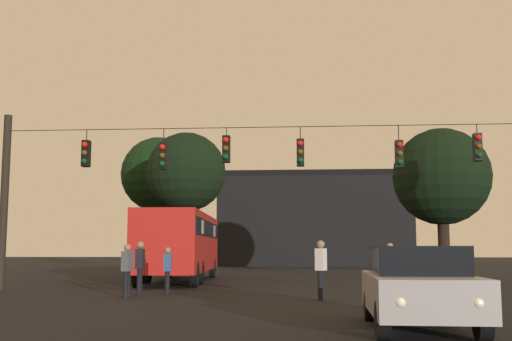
% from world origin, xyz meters
% --- Properties ---
extents(ground_plane, '(168.00, 168.00, 0.00)m').
position_xyz_m(ground_plane, '(0.00, 24.50, 0.00)').
color(ground_plane, black).
rests_on(ground_plane, ground).
extents(overhead_signal_span, '(19.52, 0.44, 6.31)m').
position_xyz_m(overhead_signal_span, '(0.02, 15.87, 3.82)').
color(overhead_signal_span, black).
rests_on(overhead_signal_span, ground).
extents(city_bus, '(3.15, 11.13, 3.00)m').
position_xyz_m(city_bus, '(-4.48, 22.54, 1.87)').
color(city_bus, '#B21E19').
rests_on(city_bus, ground).
extents(car_near_right, '(1.93, 4.38, 1.52)m').
position_xyz_m(car_near_right, '(3.19, 5.96, 0.80)').
color(car_near_right, '#99999E').
rests_on(car_near_right, ground).
extents(pedestrian_crossing_left, '(0.28, 0.39, 1.52)m').
position_xyz_m(pedestrian_crossing_left, '(-3.33, 14.43, 0.85)').
color(pedestrian_crossing_left, black).
rests_on(pedestrian_crossing_left, ground).
extents(pedestrian_crossing_center, '(0.36, 0.42, 1.71)m').
position_xyz_m(pedestrian_crossing_center, '(1.58, 12.55, 0.97)').
color(pedestrian_crossing_center, black).
rests_on(pedestrian_crossing_center, ground).
extents(pedestrian_crossing_right, '(0.30, 0.39, 1.61)m').
position_xyz_m(pedestrian_crossing_right, '(-4.23, 12.90, 0.91)').
color(pedestrian_crossing_right, black).
rests_on(pedestrian_crossing_right, ground).
extents(pedestrian_near_bus, '(0.29, 0.39, 1.67)m').
position_xyz_m(pedestrian_near_bus, '(4.08, 16.41, 0.95)').
color(pedestrian_near_bus, black).
rests_on(pedestrian_near_bus, ground).
extents(pedestrian_trailing, '(0.26, 0.37, 1.70)m').
position_xyz_m(pedestrian_trailing, '(-4.09, 13.86, 0.97)').
color(pedestrian_trailing, black).
rests_on(pedestrian_trailing, ground).
extents(corner_building, '(16.54, 9.34, 8.11)m').
position_xyz_m(corner_building, '(2.03, 51.81, 4.05)').
color(corner_building, black).
rests_on(corner_building, ground).
extents(tree_left_silhouette, '(4.72, 4.72, 8.38)m').
position_xyz_m(tree_left_silhouette, '(-5.86, 31.03, 6.00)').
color(tree_left_silhouette, '#2D2116').
rests_on(tree_left_silhouette, ground).
extents(tree_behind_building, '(5.37, 5.37, 9.48)m').
position_xyz_m(tree_behind_building, '(-9.31, 38.71, 6.78)').
color(tree_behind_building, '#2D2116').
rests_on(tree_behind_building, ground).
extents(tree_right_far, '(4.53, 4.53, 7.10)m').
position_xyz_m(tree_right_far, '(7.55, 23.97, 4.80)').
color(tree_right_far, black).
rests_on(tree_right_far, ground).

